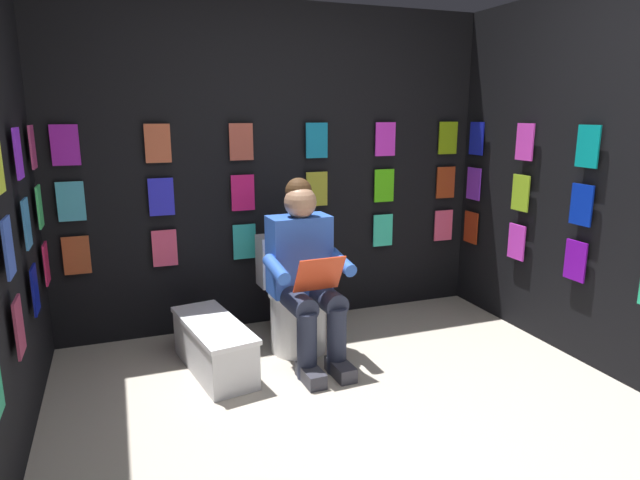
% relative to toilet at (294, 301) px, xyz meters
% --- Properties ---
extents(ground_plane, '(30.00, 30.00, 0.00)m').
position_rel_toilet_xyz_m(ground_plane, '(-0.05, 1.55, -0.33)').
color(ground_plane, '#B2A899').
extents(display_wall_back, '(3.37, 0.14, 2.37)m').
position_rel_toilet_xyz_m(display_wall_back, '(-0.05, -0.55, 0.86)').
color(display_wall_back, black).
rests_on(display_wall_back, ground).
extents(display_wall_left, '(0.14, 2.06, 2.37)m').
position_rel_toilet_xyz_m(display_wall_left, '(-1.74, 0.52, 0.86)').
color(display_wall_left, black).
rests_on(display_wall_left, ground).
extents(toilet, '(0.41, 0.56, 0.77)m').
position_rel_toilet_xyz_m(toilet, '(0.00, 0.00, 0.00)').
color(toilet, white).
rests_on(toilet, ground).
extents(person_reading, '(0.54, 0.70, 1.19)m').
position_rel_toilet_xyz_m(person_reading, '(-0.01, 0.23, 0.27)').
color(person_reading, blue).
rests_on(person_reading, ground).
extents(comic_longbox_near, '(0.44, 0.86, 0.32)m').
position_rel_toilet_xyz_m(comic_longbox_near, '(0.59, 0.19, -0.16)').
color(comic_longbox_near, silver).
rests_on(comic_longbox_near, ground).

